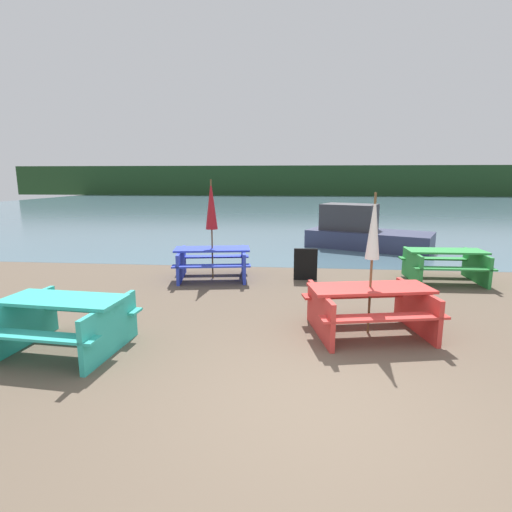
{
  "coord_description": "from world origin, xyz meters",
  "views": [
    {
      "loc": [
        -0.29,
        -3.81,
        2.38
      ],
      "look_at": [
        -1.03,
        3.94,
        0.85
      ],
      "focal_mm": 28.0,
      "sensor_mm": 36.0,
      "label": 1
    }
  ],
  "objects": [
    {
      "name": "ground_plane",
      "position": [
        0.0,
        0.0,
        0.0
      ],
      "size": [
        60.0,
        60.0,
        0.0
      ],
      "primitive_type": "plane",
      "color": "brown"
    },
    {
      "name": "far_treeline",
      "position": [
        0.0,
        51.7,
        2.0
      ],
      "size": [
        80.0,
        1.6,
        4.0
      ],
      "color": "#1E3D1E",
      "rests_on": "water"
    },
    {
      "name": "boat",
      "position": [
        2.09,
        10.16,
        0.53
      ],
      "size": [
        4.41,
        3.26,
        1.48
      ],
      "rotation": [
        0.0,
        0.0,
        -0.42
      ],
      "color": "#333856",
      "rests_on": "water"
    },
    {
      "name": "signboard",
      "position": [
        0.0,
        5.44,
        0.38
      ],
      "size": [
        0.55,
        0.08,
        0.75
      ],
      "color": "black",
      "rests_on": "ground_plane"
    },
    {
      "name": "umbrella_white",
      "position": [
        0.89,
        2.22,
        1.64
      ],
      "size": [
        0.21,
        0.21,
        2.17
      ],
      "color": "brown",
      "rests_on": "ground_plane"
    },
    {
      "name": "picnic_table_red",
      "position": [
        0.89,
        2.22,
        0.46
      ],
      "size": [
        2.06,
        1.71,
        0.74
      ],
      "rotation": [
        0.0,
        0.0,
        0.2
      ],
      "color": "red",
      "rests_on": "ground_plane"
    },
    {
      "name": "picnic_table_green",
      "position": [
        3.21,
        5.62,
        0.45
      ],
      "size": [
        1.75,
        1.4,
        0.74
      ],
      "rotation": [
        0.0,
        0.0,
        0.01
      ],
      "color": "green",
      "rests_on": "ground_plane"
    },
    {
      "name": "picnic_table_blue",
      "position": [
        -2.21,
        5.38,
        0.45
      ],
      "size": [
        1.96,
        1.64,
        0.73
      ],
      "rotation": [
        0.0,
        0.0,
        0.16
      ],
      "color": "blue",
      "rests_on": "ground_plane"
    },
    {
      "name": "umbrella_crimson",
      "position": [
        -2.21,
        5.38,
        1.75
      ],
      "size": [
        0.28,
        0.28,
        2.35
      ],
      "color": "brown",
      "rests_on": "ground_plane"
    },
    {
      "name": "picnic_table_teal",
      "position": [
        -3.43,
        1.17,
        0.45
      ],
      "size": [
        1.75,
        1.51,
        0.76
      ],
      "rotation": [
        0.0,
        0.0,
        -0.08
      ],
      "color": "#33B7A8",
      "rests_on": "ground_plane"
    },
    {
      "name": "water",
      "position": [
        0.0,
        31.7,
        -0.0
      ],
      "size": [
        60.0,
        50.0,
        0.0
      ],
      "color": "slate",
      "rests_on": "ground_plane"
    }
  ]
}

